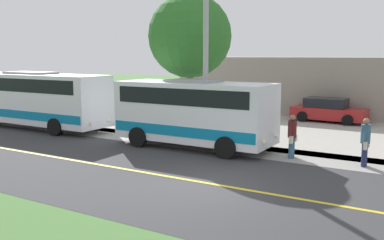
% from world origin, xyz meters
% --- Properties ---
extents(ground_plane, '(120.00, 120.00, 0.00)m').
position_xyz_m(ground_plane, '(0.00, 0.00, 0.00)').
color(ground_plane, '#477238').
extents(road_surface, '(8.00, 100.00, 0.01)m').
position_xyz_m(road_surface, '(0.00, 0.00, 0.00)').
color(road_surface, '#333335').
rests_on(road_surface, ground).
extents(sidewalk, '(2.40, 100.00, 0.01)m').
position_xyz_m(sidewalk, '(-5.20, 0.00, 0.00)').
color(sidewalk, gray).
rests_on(sidewalk, ground).
extents(parking_lot_surface, '(14.00, 36.00, 0.01)m').
position_xyz_m(parking_lot_surface, '(-12.40, 3.00, 0.00)').
color(parking_lot_surface, '#9E9991').
rests_on(parking_lot_surface, ground).
extents(road_centre_line, '(0.16, 100.00, 0.00)m').
position_xyz_m(road_centre_line, '(0.00, 0.00, 0.01)').
color(road_centre_line, gold).
rests_on(road_centre_line, ground).
extents(shuttle_bus_front, '(2.78, 7.14, 3.02)m').
position_xyz_m(shuttle_bus_front, '(-4.56, -3.20, 1.66)').
color(shuttle_bus_front, white).
rests_on(shuttle_bus_front, ground).
extents(transit_bus_rear, '(2.63, 10.16, 3.15)m').
position_xyz_m(transit_bus_rear, '(-4.49, -13.80, 1.73)').
color(transit_bus_rear, white).
rests_on(transit_bus_rear, ground).
extents(pedestrian_with_bags, '(0.72, 0.34, 1.80)m').
position_xyz_m(pedestrian_with_bags, '(-4.86, 3.91, 0.97)').
color(pedestrian_with_bags, '#1E2347').
rests_on(pedestrian_with_bags, ground).
extents(pedestrian_waiting, '(0.72, 0.34, 1.75)m').
position_xyz_m(pedestrian_waiting, '(-4.73, 1.20, 0.94)').
color(pedestrian_waiting, '#335972').
rests_on(pedestrian_waiting, ground).
extents(street_light_pole, '(1.97, 0.24, 8.37)m').
position_xyz_m(street_light_pole, '(-4.88, -2.88, 4.59)').
color(street_light_pole, '#9E9EA3').
rests_on(street_light_pole, ground).
extents(parked_car_near, '(2.21, 4.49, 1.45)m').
position_xyz_m(parked_car_near, '(-15.22, 0.09, 0.69)').
color(parked_car_near, '#A51E1E').
rests_on(parked_car_near, ground).
extents(tree_curbside, '(4.25, 4.25, 7.16)m').
position_xyz_m(tree_curbside, '(-7.40, -5.14, 5.01)').
color(tree_curbside, '#4C3826').
rests_on(tree_curbside, ground).
extents(commercial_building, '(10.00, 19.25, 3.92)m').
position_xyz_m(commercial_building, '(-21.40, -1.84, 1.96)').
color(commercial_building, gray).
rests_on(commercial_building, ground).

